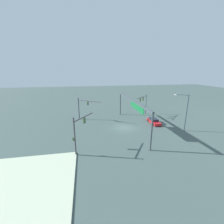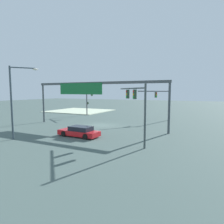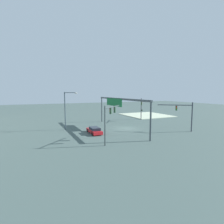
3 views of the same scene
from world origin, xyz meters
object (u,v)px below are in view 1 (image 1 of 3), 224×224
object	(u,v)px
streetlamp_curved_arm	(185,110)
traffic_signal_near_corner	(83,105)
traffic_signal_cross_street	(79,129)
sedan_car_approaching	(154,121)
traffic_signal_opposite_side	(144,101)

from	to	relation	value
streetlamp_curved_arm	traffic_signal_near_corner	bearing A→B (deg)	10.44
traffic_signal_near_corner	streetlamp_curved_arm	world-z (taller)	streetlamp_curved_arm
traffic_signal_cross_street	streetlamp_curved_arm	xyz separation A→B (m)	(-4.81, 21.51, 0.75)
sedan_car_approaching	traffic_signal_cross_street	bearing A→B (deg)	-58.55
traffic_signal_cross_street	traffic_signal_opposite_side	bearing A→B (deg)	-11.82
traffic_signal_opposite_side	traffic_signal_cross_street	xyz separation A→B (m)	(16.95, -17.35, -0.36)
traffic_signal_cross_street	streetlamp_curved_arm	world-z (taller)	streetlamp_curved_arm
sedan_car_approaching	traffic_signal_near_corner	bearing A→B (deg)	-107.38
traffic_signal_cross_street	sedan_car_approaching	bearing A→B (deg)	-25.98
streetlamp_curved_arm	sedan_car_approaching	size ratio (longest dim) A/B	1.58
traffic_signal_opposite_side	sedan_car_approaching	xyz separation A→B (m)	(6.80, 0.11, -3.64)
traffic_signal_near_corner	traffic_signal_cross_street	distance (m)	15.82
traffic_signal_cross_street	sedan_car_approaching	size ratio (longest dim) A/B	1.22
traffic_signal_cross_street	sedan_car_approaching	distance (m)	20.45
traffic_signal_near_corner	traffic_signal_cross_street	world-z (taller)	traffic_signal_cross_street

